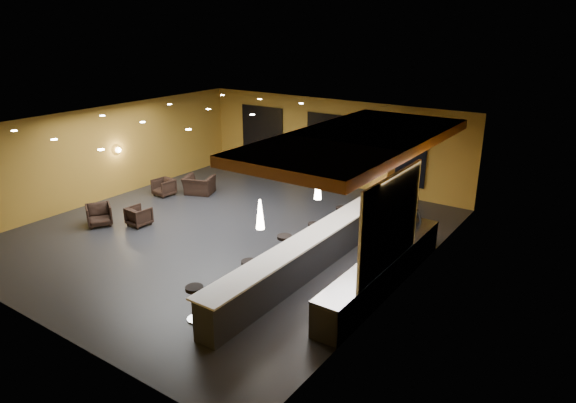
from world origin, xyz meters
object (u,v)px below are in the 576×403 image
Objects in this scene: pendant_2 at (361,165)px; armchair_a at (99,215)px; pendant_1 at (318,186)px; armchair_b at (139,216)px; staff_c at (410,221)px; bar_stool_0 at (195,299)px; pendant_0 at (260,214)px; armchair_c at (164,187)px; bar_stool_2 at (285,246)px; bar_stool_4 at (341,215)px; staff_a at (387,220)px; prep_counter at (383,272)px; bar_stool_1 at (249,272)px; armchair_d at (199,185)px; column at (383,172)px; bar_stool_3 at (313,231)px; bar_counter at (307,257)px; staff_b at (391,219)px.

pendant_2 reaches higher than armchair_a.
pendant_1 is 6.84m from armchair_b.
staff_c is 8.80m from armchair_b.
pendant_0 is at bearing 57.32° from bar_stool_0.
armchair_c reaches higher than armchair_b.
pendant_0 is at bearing -66.42° from armchair_a.
bar_stool_4 is at bearing 89.71° from bar_stool_2.
staff_a is at bearing 52.57° from bar_stool_2.
bar_stool_1 is (-2.67, -2.12, 0.11)m from prep_counter.
staff_a is 2.20× the size of bar_stool_2.
staff_a is at bearing 76.89° from pendant_0.
staff_c is 8.76m from armchair_d.
armchair_a is (-7.57, -5.60, -1.39)m from column.
column reaches higher than pendant_0.
bar_stool_1 reaches higher than armchair_c.
staff_a is at bearing -18.02° from pendant_2.
bar_stool_2 is 1.16× the size of bar_stool_4.
armchair_c is (-1.64, 2.60, 0.01)m from armchair_b.
column is 8.55m from armchair_c.
pendant_2 is (-2.00, 2.50, 1.92)m from prep_counter.
staff_a is 2.08m from bar_stool_4.
bar_stool_1 is 3.31m from bar_stool_3.
bar_stool_1 is at bearing -116.58° from staff_c.
bar_counter is at bearing -165.96° from prep_counter.
pendant_1 is at bearing -47.69° from armchair_a.
staff_a reaches higher than armchair_d.
pendant_2 reaches higher than armchair_d.
pendant_2 is 0.96× the size of armchair_c.
armchair_d is (0.43, 4.29, -0.00)m from armchair_a.
staff_b is 1.94× the size of bar_stool_0.
pendant_1 is 2.79m from staff_a.
bar_stool_3 is at bearing 93.00° from bar_stool_1.
bar_stool_2 is at bearing -89.49° from bar_stool_3.
staff_b reaches higher than bar_stool_1.
armchair_d is at bearing 163.02° from prep_counter.
bar_stool_1 reaches higher than armchair_b.
bar_counter is at bearing 90.00° from pendant_0.
bar_stool_4 is at bearing 106.01° from pendant_1.
armchair_b is at bearing 164.85° from pendant_0.
column reaches higher than staff_b.
prep_counter reaches higher than armchair_a.
staff_c is 1.96× the size of bar_stool_2.
bar_stool_4 is (0.05, 6.69, -0.07)m from bar_stool_0.
pendant_2 is 2.21m from staff_c.
prep_counter is at bearing -64.00° from column.
staff_b is 6.71m from bar_stool_0.
staff_c reaches higher than prep_counter.
pendant_2 is at bearing -149.83° from armchair_b.
staff_b is 0.98× the size of staff_c.
armchair_b is at bearing 78.91° from armchair_d.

